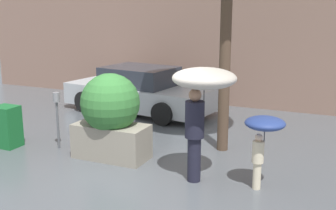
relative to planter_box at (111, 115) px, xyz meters
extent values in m
plane|color=#51565B|center=(0.65, -0.97, -0.89)|extent=(40.00, 40.00, 0.00)
cube|color=#8C6B5B|center=(0.65, 5.53, 2.11)|extent=(18.00, 0.30, 6.00)
cube|color=gray|center=(0.00, 0.00, -0.54)|extent=(1.49, 0.71, 0.70)
sphere|color=#337033|center=(0.00, 0.00, 0.25)|extent=(1.17, 1.17, 1.17)
cylinder|color=#1E1E2D|center=(1.92, -0.40, -0.49)|extent=(0.23, 0.23, 0.80)
cylinder|color=#1E1E2D|center=(1.92, -0.40, 0.22)|extent=(0.33, 0.33, 0.63)
sphere|color=#997056|center=(1.92, -0.40, 0.65)|extent=(0.22, 0.22, 0.22)
cylinder|color=#4C4C51|center=(2.06, -0.35, 0.60)|extent=(0.02, 0.02, 0.68)
ellipsoid|color=beige|center=(2.06, -0.35, 0.94)|extent=(1.08, 1.08, 0.35)
cylinder|color=beige|center=(2.99, -0.29, -0.65)|extent=(0.14, 0.14, 0.47)
cylinder|color=beige|center=(2.99, -0.29, -0.24)|extent=(0.19, 0.19, 0.37)
sphere|color=beige|center=(2.99, -0.29, 0.01)|extent=(0.13, 0.13, 0.13)
cylinder|color=#4C4C51|center=(3.08, -0.26, 0.02)|extent=(0.02, 0.02, 0.47)
ellipsoid|color=navy|center=(3.08, -0.26, 0.25)|extent=(0.66, 0.66, 0.21)
cube|color=#B7BCC1|center=(-1.28, 3.64, -0.41)|extent=(4.52, 2.32, 0.61)
cube|color=#2D333D|center=(-1.28, 3.64, 0.15)|extent=(2.13, 1.73, 0.52)
cylinder|color=black|center=(-2.73, 2.96, -0.59)|extent=(0.63, 0.30, 0.60)
cylinder|color=black|center=(-2.49, 4.69, -0.59)|extent=(0.63, 0.30, 0.60)
cylinder|color=black|center=(-0.07, 2.59, -0.59)|extent=(0.63, 0.30, 0.60)
cylinder|color=black|center=(0.17, 4.32, -0.59)|extent=(0.63, 0.30, 0.60)
cylinder|color=brown|center=(1.89, 1.39, 1.18)|extent=(0.23, 0.23, 4.13)
cylinder|color=#595B60|center=(-1.34, 0.03, -0.37)|extent=(0.05, 0.05, 1.03)
cylinder|color=gray|center=(-1.34, 0.03, 0.24)|extent=(0.14, 0.14, 0.20)
cube|color=#19662D|center=(-2.43, -0.32, -0.44)|extent=(0.50, 0.44, 0.90)
camera|label=1|loc=(4.32, -6.87, 2.09)|focal=45.00mm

